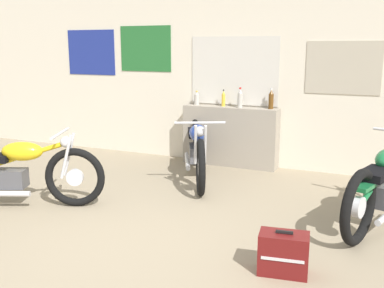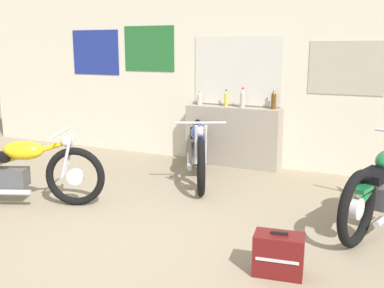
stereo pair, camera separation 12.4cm
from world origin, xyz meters
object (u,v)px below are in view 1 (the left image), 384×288
bottle_center (240,99)px  hard_case_darkred (283,253)px  bottle_leftmost (197,99)px  motorcycle_yellow (14,171)px  motorcycle_blue (197,148)px  motorcycle_green (383,184)px  bottle_left_center (223,99)px  bottle_right_center (271,100)px

bottle_center → hard_case_darkred: 3.50m
bottle_leftmost → motorcycle_yellow: bottle_leftmost is taller
motorcycle_blue → motorcycle_yellow: bearing=-127.6°
motorcycle_yellow → hard_case_darkred: bearing=-6.0°
bottle_leftmost → bottle_center: bearing=-4.7°
motorcycle_green → hard_case_darkred: size_ratio=4.60×
motorcycle_green → hard_case_darkred: motorcycle_green is taller
bottle_leftmost → motorcycle_blue: bottle_leftmost is taller
bottle_left_center → motorcycle_yellow: (-1.56, -2.80, -0.62)m
motorcycle_yellow → hard_case_darkred: motorcycle_yellow is taller
bottle_left_center → motorcycle_blue: size_ratio=0.13×
motorcycle_green → hard_case_darkred: 1.65m
motorcycle_blue → motorcycle_green: motorcycle_green is taller
bottle_right_center → motorcycle_blue: bottle_right_center is taller
bottle_right_center → motorcycle_yellow: bottle_right_center is taller
bottle_left_center → motorcycle_yellow: bearing=-119.1°
bottle_left_center → bottle_center: size_ratio=0.85×
motorcycle_yellow → bottle_leftmost: bearing=68.5°
bottle_right_center → motorcycle_yellow: size_ratio=0.16×
motorcycle_green → bottle_center: bearing=142.2°
bottle_leftmost → bottle_right_center: 1.20m
motorcycle_yellow → bottle_left_center: bearing=60.9°
bottle_center → hard_case_darkred: bottle_center is taller
bottle_center → motorcycle_blue: (-0.36, -0.81, -0.62)m
motorcycle_blue → motorcycle_yellow: (-1.49, -1.93, -0.01)m
bottle_center → bottle_right_center: bearing=7.8°
bottle_right_center → bottle_center: bearing=-172.2°
bottle_leftmost → bottle_right_center: bearing=0.1°
motorcycle_green → bottle_right_center: bearing=134.0°
motorcycle_yellow → motorcycle_blue: bearing=52.4°
bottle_leftmost → motorcycle_blue: size_ratio=0.11×
bottle_leftmost → hard_case_darkred: bearing=-56.0°
hard_case_darkred → motorcycle_green: bearing=64.2°
bottle_center → bottle_left_center: bearing=169.7°
bottle_center → motorcycle_blue: bearing=-113.7°
motorcycle_yellow → bottle_center: bearing=56.1°
motorcycle_blue → motorcycle_yellow: size_ratio=1.05×
hard_case_darkred → bottle_right_center: bearing=106.3°
bottle_leftmost → motorcycle_yellow: (-1.10, -2.81, -0.60)m
motorcycle_yellow → hard_case_darkred: size_ratio=4.57×
motorcycle_yellow → hard_case_darkred: (3.23, -0.34, -0.25)m
bottle_right_center → hard_case_darkred: (0.92, -3.15, -0.89)m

